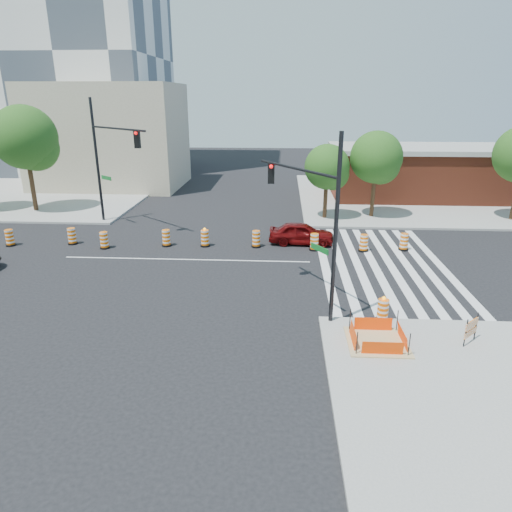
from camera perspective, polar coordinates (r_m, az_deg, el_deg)
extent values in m
plane|color=black|center=(26.20, -8.71, -0.44)|extent=(120.00, 120.00, 0.00)
cube|color=gray|center=(44.78, 19.82, 6.99)|extent=(22.00, 22.00, 0.15)
cube|color=gray|center=(48.94, -25.45, 7.23)|extent=(22.00, 22.00, 0.15)
cube|color=silver|center=(25.74, 8.53, -0.77)|extent=(0.45, 13.50, 0.01)
cube|color=silver|center=(25.84, 10.52, -0.81)|extent=(0.45, 13.50, 0.01)
cube|color=silver|center=(25.97, 12.49, -0.84)|extent=(0.45, 13.50, 0.01)
cube|color=silver|center=(26.13, 14.43, -0.88)|extent=(0.45, 13.50, 0.01)
cube|color=silver|center=(26.32, 16.36, -0.91)|extent=(0.45, 13.50, 0.01)
cube|color=silver|center=(26.54, 18.25, -0.94)|extent=(0.45, 13.50, 0.01)
cube|color=silver|center=(26.79, 20.11, -0.97)|extent=(0.45, 13.50, 0.01)
cube|color=silver|center=(27.06, 21.93, -1.00)|extent=(0.45, 13.50, 0.01)
cube|color=silver|center=(26.19, -8.72, -0.43)|extent=(14.00, 0.12, 0.01)
cube|color=tan|center=(17.72, 14.89, -10.34)|extent=(2.20, 2.20, 0.05)
cube|color=#F73F04|center=(16.84, 15.54, -11.10)|extent=(1.44, 0.02, 0.55)
cube|color=#F73F04|center=(18.38, 14.43, -8.28)|extent=(1.44, 0.02, 0.55)
cube|color=#F73F04|center=(17.44, 12.02, -9.66)|extent=(0.02, 1.44, 0.55)
cube|color=#F73F04|center=(17.81, 17.83, -9.57)|extent=(0.02, 1.44, 0.55)
cylinder|color=black|center=(16.58, 12.50, -10.62)|extent=(0.04, 0.04, 0.90)
cylinder|color=black|center=(16.97, 18.61, -10.50)|extent=(0.04, 0.04, 0.90)
cylinder|color=black|center=(18.15, 11.66, -7.80)|extent=(0.04, 0.04, 0.90)
cylinder|color=black|center=(18.50, 17.24, -7.76)|extent=(0.04, 0.04, 0.90)
cube|color=brown|center=(44.43, 20.12, 9.54)|extent=(16.00, 8.00, 4.20)
cube|color=gray|center=(44.15, 20.46, 12.47)|extent=(16.50, 8.50, 0.40)
cube|color=tan|center=(49.41, -17.78, 14.07)|extent=(14.00, 10.00, 10.00)
imported|color=#560708|center=(28.62, 5.71, 2.85)|extent=(4.10, 1.79, 1.38)
cylinder|color=black|center=(17.59, 9.92, 2.94)|extent=(0.17, 0.17, 7.46)
cylinder|color=black|center=(19.34, 4.99, 10.85)|extent=(3.13, 4.76, 0.11)
cube|color=black|center=(21.04, 1.91, 10.31)|extent=(0.30, 0.26, 0.93)
sphere|color=#FF0C0C|center=(20.81, 1.91, 11.12)|extent=(0.17, 0.17, 0.17)
cube|color=#0C591E|center=(18.56, 7.95, 0.90)|extent=(0.64, 0.96, 0.23)
cylinder|color=black|center=(34.84, -19.25, 11.15)|extent=(0.19, 0.19, 8.58)
cylinder|color=black|center=(31.80, -16.95, 14.99)|extent=(4.97, 4.28, 0.13)
cube|color=black|center=(29.91, -14.63, 13.94)|extent=(0.34, 0.30, 1.07)
sphere|color=#FF0C0C|center=(29.71, -14.80, 14.62)|extent=(0.19, 0.19, 0.19)
cube|color=#0C591E|center=(34.05, -18.21, 9.26)|extent=(1.01, 0.87, 0.27)
cylinder|color=black|center=(19.34, 15.46, -7.69)|extent=(0.55, 0.55, 0.09)
cylinder|color=#EF6405|center=(19.15, 15.58, -6.47)|extent=(0.44, 0.44, 0.87)
sphere|color=#FF990C|center=(18.94, 15.71, -5.09)|extent=(0.15, 0.15, 0.15)
cube|color=#EF6405|center=(18.54, 25.38, -7.70)|extent=(0.69, 0.68, 0.31)
cube|color=#EF6405|center=(18.69, 25.23, -8.66)|extent=(0.69, 0.68, 0.24)
cylinder|color=black|center=(18.28, 24.73, -8.75)|extent=(0.04, 0.04, 1.09)
cylinder|color=black|center=(18.98, 25.81, -7.87)|extent=(0.04, 0.04, 1.09)
cylinder|color=#382314|center=(40.38, -26.26, 8.56)|extent=(0.35, 0.35, 5.17)
sphere|color=#154714|center=(40.02, -26.96, 13.08)|extent=(4.84, 4.84, 4.84)
sphere|color=#154714|center=(40.10, -25.87, 12.08)|extent=(3.55, 3.55, 3.55)
sphere|color=#154714|center=(40.08, -27.55, 12.30)|extent=(3.23, 3.23, 3.23)
cylinder|color=#382314|center=(34.50, 8.68, 7.37)|extent=(0.31, 0.31, 3.49)
sphere|color=#154714|center=(34.13, 8.87, 10.96)|extent=(3.27, 3.27, 3.27)
sphere|color=#154714|center=(34.54, 9.58, 10.10)|extent=(2.40, 2.40, 2.40)
sphere|color=#154714|center=(33.95, 8.21, 10.39)|extent=(2.18, 2.18, 2.18)
cylinder|color=#382314|center=(35.59, 14.44, 7.81)|extent=(0.29, 0.29, 4.06)
sphere|color=#154714|center=(35.20, 14.79, 11.85)|extent=(3.80, 3.80, 3.80)
sphere|color=#154714|center=(35.64, 15.35, 10.86)|extent=(2.79, 2.79, 2.79)
sphere|color=#154714|center=(35.00, 14.19, 11.23)|extent=(2.53, 2.53, 2.53)
cylinder|color=black|center=(32.14, -28.30, 1.24)|extent=(0.60, 0.60, 0.10)
cylinder|color=#EF6405|center=(32.01, -28.44, 2.09)|extent=(0.48, 0.48, 0.95)
cylinder|color=black|center=(30.85, -21.92, 1.50)|extent=(0.60, 0.60, 0.10)
cylinder|color=#EF6405|center=(30.71, -22.03, 2.38)|extent=(0.48, 0.48, 0.95)
cylinder|color=black|center=(29.30, -18.36, 1.02)|extent=(0.60, 0.60, 0.10)
cylinder|color=#EF6405|center=(29.16, -18.46, 1.96)|extent=(0.48, 0.48, 0.95)
cylinder|color=black|center=(28.79, -11.10, 1.35)|extent=(0.60, 0.60, 0.10)
cylinder|color=#EF6405|center=(28.64, -11.16, 2.30)|extent=(0.48, 0.48, 0.95)
cylinder|color=black|center=(28.37, -6.37, 1.33)|extent=(0.60, 0.60, 0.10)
cylinder|color=#EF6405|center=(28.22, -6.41, 2.29)|extent=(0.48, 0.48, 0.95)
sphere|color=#FF990C|center=(28.07, -6.45, 3.37)|extent=(0.16, 0.16, 0.16)
cylinder|color=black|center=(28.06, 0.02, 1.25)|extent=(0.60, 0.60, 0.10)
cylinder|color=#EF6405|center=(27.91, 0.03, 2.22)|extent=(0.48, 0.48, 0.95)
cylinder|color=black|center=(27.71, 7.26, 0.85)|extent=(0.60, 0.60, 0.10)
cylinder|color=#EF6405|center=(27.55, 7.31, 1.83)|extent=(0.48, 0.48, 0.95)
cylinder|color=black|center=(28.03, 13.25, 0.69)|extent=(0.60, 0.60, 0.10)
cylinder|color=#EF6405|center=(27.88, 13.33, 1.67)|extent=(0.48, 0.48, 0.95)
cylinder|color=black|center=(28.89, 17.92, 0.81)|extent=(0.60, 0.60, 0.10)
cylinder|color=#EF6405|center=(28.74, 18.02, 1.76)|extent=(0.48, 0.48, 0.95)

